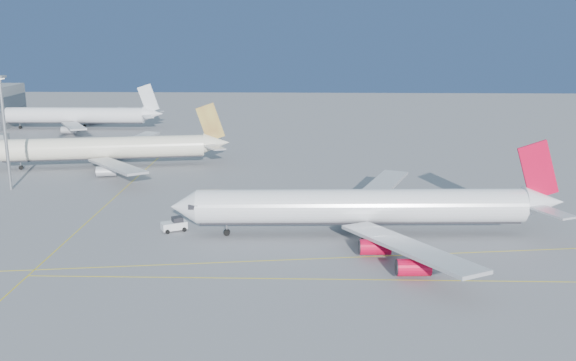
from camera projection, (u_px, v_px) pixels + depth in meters
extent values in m
plane|color=slate|center=(294.00, 247.00, 109.43)|extent=(500.00, 500.00, 0.00)
cube|color=gray|center=(1.00, 140.00, 180.48)|extent=(3.20, 3.60, 3.40)
cube|color=yellow|center=(325.00, 279.00, 95.69)|extent=(90.00, 0.18, 0.02)
cube|color=yellow|center=(293.00, 260.00, 103.60)|extent=(118.86, 16.88, 0.02)
cube|color=yellow|center=(113.00, 198.00, 139.69)|extent=(0.18, 140.00, 0.02)
cylinder|color=white|center=(360.00, 206.00, 114.42)|extent=(58.64, 8.56, 6.05)
cone|color=white|center=(184.00, 207.00, 114.00)|extent=(4.95, 6.25, 6.05)
cone|color=white|center=(544.00, 202.00, 114.70)|extent=(7.55, 6.06, 5.75)
cube|color=black|center=(195.00, 203.00, 113.88)|extent=(1.92, 5.82, 0.73)
cube|color=#B7B7BC|center=(408.00, 247.00, 98.43)|extent=(19.15, 29.16, 0.57)
cube|color=#B7B7BC|center=(376.00, 191.00, 131.34)|extent=(17.01, 29.89, 0.57)
cube|color=red|center=(538.00, 170.00, 113.28)|extent=(8.04, 0.81, 11.04)
cylinder|color=gray|center=(227.00, 226.00, 114.97)|extent=(0.25, 0.25, 2.40)
cylinder|color=black|center=(227.00, 232.00, 115.26)|extent=(1.18, 0.78, 1.15)
cylinder|color=gray|center=(369.00, 233.00, 111.15)|extent=(0.33, 0.33, 2.40)
cylinder|color=black|center=(369.00, 240.00, 111.44)|extent=(1.19, 0.99, 1.15)
cylinder|color=gray|center=(363.00, 218.00, 119.46)|extent=(0.33, 0.33, 2.40)
cylinder|color=black|center=(362.00, 225.00, 119.74)|extent=(1.19, 0.99, 1.15)
cylinder|color=red|center=(375.00, 247.00, 104.13)|extent=(5.12, 2.82, 2.61)
cylinder|color=red|center=(414.00, 268.00, 95.37)|extent=(5.12, 2.82, 2.61)
cylinder|color=red|center=(358.00, 207.00, 126.46)|extent=(5.12, 2.82, 2.61)
cylinder|color=red|center=(374.00, 195.00, 135.33)|extent=(5.12, 2.82, 2.61)
cylinder|color=silver|center=(104.00, 148.00, 169.10)|extent=(52.32, 14.65, 5.71)
cone|color=silver|center=(217.00, 143.00, 173.09)|extent=(7.85, 6.56, 5.43)
cube|color=#B7B7BC|center=(117.00, 166.00, 155.02)|extent=(20.66, 25.74, 0.55)
cube|color=#B7B7BC|center=(129.00, 143.00, 185.28)|extent=(12.71, 28.40, 0.55)
cube|color=gold|center=(210.00, 122.00, 171.55)|extent=(7.67, 1.78, 10.60)
cylinder|color=gray|center=(21.00, 163.00, 166.93)|extent=(0.24, 0.24, 2.31)
cylinder|color=black|center=(21.00, 167.00, 167.21)|extent=(1.21, 0.88, 1.10)
cylinder|color=gray|center=(107.00, 164.00, 166.16)|extent=(0.32, 0.32, 2.31)
cylinder|color=black|center=(107.00, 168.00, 166.44)|extent=(1.24, 1.08, 1.10)
cylinder|color=gray|center=(111.00, 158.00, 173.96)|extent=(0.32, 0.32, 2.31)
cylinder|color=black|center=(111.00, 162.00, 174.24)|extent=(1.24, 1.08, 1.10)
cylinder|color=#B7B7BC|center=(106.00, 171.00, 157.76)|extent=(5.17, 3.30, 2.51)
cylinder|color=#B7B7BC|center=(118.00, 151.00, 182.63)|extent=(5.17, 3.30, 2.51)
cylinder|color=white|center=(75.00, 115.00, 229.97)|extent=(49.60, 6.12, 5.55)
cone|color=white|center=(1.00, 115.00, 230.44)|extent=(4.52, 5.60, 5.55)
cone|color=white|center=(153.00, 114.00, 229.34)|extent=(7.00, 5.35, 5.27)
cube|color=black|center=(6.00, 113.00, 230.27)|extent=(1.65, 5.29, 0.69)
cube|color=#B7B7BC|center=(74.00, 126.00, 215.65)|extent=(16.57, 26.20, 0.54)
cube|color=#B7B7BC|center=(101.00, 114.00, 244.86)|extent=(16.06, 26.36, 0.54)
cube|color=silver|center=(148.00, 98.00, 228.05)|extent=(7.63, 0.53, 10.48)
cylinder|color=gray|center=(20.00, 124.00, 231.13)|extent=(0.24, 0.24, 2.28)
cylinder|color=black|center=(20.00, 127.00, 231.40)|extent=(1.10, 0.71, 1.09)
cylinder|color=gray|center=(75.00, 126.00, 226.91)|extent=(0.32, 0.32, 2.28)
cylinder|color=black|center=(75.00, 129.00, 227.18)|extent=(1.10, 0.90, 1.09)
cylinder|color=gray|center=(82.00, 123.00, 234.61)|extent=(0.32, 0.32, 2.28)
cylinder|color=black|center=(82.00, 126.00, 234.88)|extent=(1.10, 0.90, 1.09)
cylinder|color=#B7B7BC|center=(69.00, 130.00, 218.74)|extent=(4.78, 2.53, 2.48)
cylinder|color=#B7B7BC|center=(91.00, 120.00, 242.76)|extent=(4.78, 2.53, 2.48)
cube|color=white|center=(174.00, 226.00, 117.74)|extent=(5.07, 4.09, 1.36)
cube|color=black|center=(177.00, 220.00, 117.78)|extent=(2.50, 2.54, 1.02)
cylinder|color=black|center=(167.00, 232.00, 116.18)|extent=(0.89, 0.72, 0.79)
cylinder|color=black|center=(164.00, 228.00, 118.27)|extent=(0.89, 0.72, 0.79)
cylinder|color=black|center=(184.00, 229.00, 117.51)|extent=(0.89, 0.72, 0.79)
cylinder|color=black|center=(181.00, 226.00, 119.60)|extent=(0.89, 0.72, 0.79)
cylinder|color=gray|center=(5.00, 135.00, 144.13)|extent=(0.71, 0.71, 25.50)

